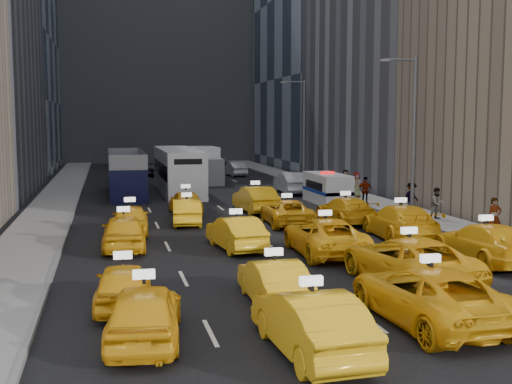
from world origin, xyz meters
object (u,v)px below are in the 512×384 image
at_px(nypd_van, 327,189).
at_px(city_bus, 178,171).
at_px(taxi_2, 429,295).
at_px(taxi_1, 311,322).
at_px(box_truck, 205,165).
at_px(pedestrian_0, 495,217).
at_px(taxi_0, 145,313).
at_px(double_decker, 126,174).

xyz_separation_m(nypd_van, city_bus, (-9.12, 9.00, 0.71)).
bearing_deg(taxi_2, taxi_1, 18.57).
height_order(city_bus, box_truck, city_bus).
bearing_deg(taxi_2, pedestrian_0, -132.91).
height_order(taxi_0, taxi_2, taxi_2).
bearing_deg(pedestrian_0, double_decker, 131.11).
bearing_deg(city_bus, taxi_1, -95.83).
relative_size(box_truck, pedestrian_0, 3.85).
xyz_separation_m(double_decker, city_bus, (3.98, 1.08, 0.07)).
height_order(taxi_1, taxi_2, taxi_2).
bearing_deg(city_bus, pedestrian_0, -67.37).
height_order(taxi_0, nypd_van, nypd_van).
relative_size(taxi_2, city_bus, 0.43).
distance_m(taxi_2, pedestrian_0, 13.95).
xyz_separation_m(taxi_1, city_bus, (0.76, 35.78, 0.91)).
xyz_separation_m(taxi_1, pedestrian_0, (12.93, 12.14, 0.29)).
xyz_separation_m(taxi_2, double_decker, (-7.12, 33.20, 0.82)).
distance_m(taxi_1, pedestrian_0, 17.74).
bearing_deg(box_truck, nypd_van, -68.10).
xyz_separation_m(taxi_0, taxi_2, (7.70, -0.21, 0.04)).
distance_m(taxi_0, taxi_2, 7.70).
bearing_deg(taxi_2, box_truck, -92.65).
relative_size(taxi_2, pedestrian_0, 3.10).
bearing_deg(nypd_van, taxi_0, -117.57).
height_order(city_bus, pedestrian_0, city_bus).
xyz_separation_m(double_decker, pedestrian_0, (16.15, -22.57, -0.54)).
height_order(taxi_2, city_bus, city_bus).
height_order(box_truck, pedestrian_0, box_truck).
bearing_deg(pedestrian_0, nypd_van, 107.28).
distance_m(nypd_van, double_decker, 15.32).
height_order(taxi_1, double_decker, double_decker).
xyz_separation_m(nypd_van, box_truck, (-5.91, 16.30, 0.61)).
bearing_deg(taxi_0, pedestrian_0, -141.00).
bearing_deg(box_truck, pedestrian_0, -71.88).
distance_m(taxi_1, box_truck, 43.27).
bearing_deg(taxi_0, box_truck, -93.54).
bearing_deg(taxi_0, nypd_van, -111.53).
xyz_separation_m(double_decker, box_truck, (7.19, 8.38, -0.04)).
relative_size(city_bus, box_truck, 1.88).
bearing_deg(box_truck, city_bus, -111.78).
bearing_deg(taxi_0, taxi_1, 162.76).
bearing_deg(taxi_2, nypd_van, -105.87).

